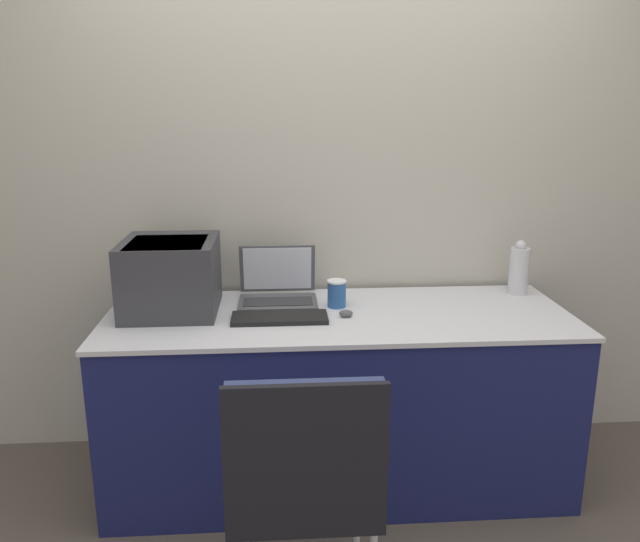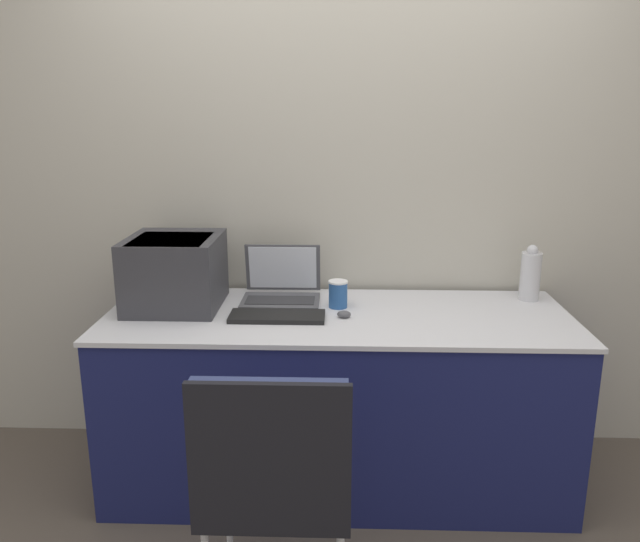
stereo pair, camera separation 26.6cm
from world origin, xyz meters
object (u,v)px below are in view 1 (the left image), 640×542
(laptop_left, at_px, (278,290))
(chair, at_px, (304,474))
(external_keyboard, at_px, (280,318))
(printer, at_px, (170,273))
(coffee_cup, at_px, (337,293))
(metal_pitcher, at_px, (519,269))
(mouse, at_px, (346,313))

(laptop_left, relative_size, chair, 0.38)
(external_keyboard, distance_m, chair, 0.83)
(printer, distance_m, external_keyboard, 0.51)
(external_keyboard, bearing_deg, coffee_cup, 32.34)
(metal_pitcher, bearing_deg, printer, -174.52)
(coffee_cup, distance_m, chair, 1.02)
(external_keyboard, xyz_separation_m, coffee_cup, (0.26, 0.16, 0.05))
(external_keyboard, height_order, chair, chair)
(coffee_cup, relative_size, metal_pitcher, 0.47)
(laptop_left, bearing_deg, metal_pitcher, 2.45)
(external_keyboard, xyz_separation_m, mouse, (0.28, 0.02, 0.01))
(external_keyboard, height_order, metal_pitcher, metal_pitcher)
(mouse, height_order, metal_pitcher, metal_pitcher)
(mouse, bearing_deg, metal_pitcher, 18.53)
(mouse, xyz_separation_m, chair, (-0.21, -0.82, -0.23))
(printer, distance_m, chair, 1.15)
(mouse, distance_m, chair, 0.88)
(laptop_left, bearing_deg, coffee_cup, -19.85)
(metal_pitcher, distance_m, chair, 1.57)
(printer, relative_size, metal_pitcher, 1.61)
(laptop_left, xyz_separation_m, external_keyboard, (0.01, -0.26, -0.04))
(laptop_left, relative_size, metal_pitcher, 1.36)
(metal_pitcher, bearing_deg, coffee_cup, -170.66)
(external_keyboard, height_order, coffee_cup, coffee_cup)
(coffee_cup, height_order, metal_pitcher, metal_pitcher)
(mouse, distance_m, metal_pitcher, 0.90)
(printer, xyz_separation_m, coffee_cup, (0.72, 0.01, -0.11))
(coffee_cup, distance_m, metal_pitcher, 0.89)
(laptop_left, distance_m, metal_pitcher, 1.14)
(coffee_cup, height_order, chair, chair)
(mouse, relative_size, metal_pitcher, 0.23)
(laptop_left, distance_m, mouse, 0.37)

